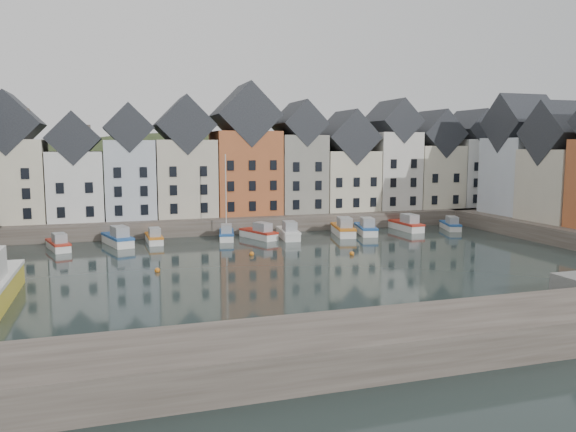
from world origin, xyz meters
name	(u,v)px	position (x,y,z in m)	size (l,w,h in m)	color
ground	(314,269)	(0.00, 0.00, 0.00)	(260.00, 260.00, 0.00)	black
far_quay	(242,218)	(0.00, 30.00, 1.00)	(90.00, 16.00, 2.00)	#433B34
near_wall	(279,353)	(-10.00, -22.00, 1.00)	(50.00, 6.00, 2.00)	#433B34
hillside	(213,300)	(0.02, 56.00, -17.96)	(153.60, 70.40, 64.00)	#243018
far_terrace	(267,163)	(3.21, 28.00, 8.88)	(72.37, 8.16, 17.78)	beige
right_terrace	(566,165)	(36.00, 8.07, 8.91)	(8.30, 24.25, 16.36)	#B5BEC9
mooring_buoys	(258,259)	(-4.00, 5.33, 0.15)	(20.50, 5.50, 0.50)	#C66817
boat_a	(58,244)	(-23.44, 17.32, 0.63)	(3.12, 5.74, 2.11)	silver
boat_b	(118,239)	(-17.18, 18.51, 0.74)	(3.72, 6.82, 2.50)	silver
boat_c	(154,238)	(-13.11, 18.82, 0.61)	(1.84, 5.42, 2.06)	silver
boat_d	(226,234)	(-4.52, 18.71, 0.68)	(2.73, 5.73, 10.52)	silver
boat_e	(259,233)	(-0.56, 18.07, 0.67)	(3.86, 6.12, 2.25)	silver
boat_f	(288,233)	(2.93, 17.21, 0.72)	(2.61, 6.45, 2.41)	silver
boat_g	(343,229)	(10.38, 17.53, 0.77)	(3.46, 7.07, 2.60)	silver
boat_h	(366,229)	(13.48, 17.37, 0.73)	(3.42, 6.63, 2.44)	silver
boat_i	(406,225)	(20.13, 18.76, 0.74)	(2.18, 6.55, 2.49)	silver
boat_j	(451,225)	(26.21, 17.53, 0.61)	(3.22, 5.61, 2.06)	silver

